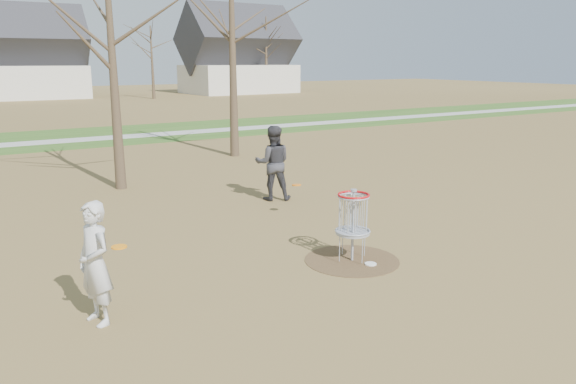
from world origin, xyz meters
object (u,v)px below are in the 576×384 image
(disc_grounded, at_px, (371,264))
(player_standing, at_px, (95,264))
(player_throwing, at_px, (273,163))
(disc_golf_basket, at_px, (353,214))

(disc_grounded, bearing_deg, player_standing, 176.95)
(player_throwing, relative_size, disc_golf_basket, 1.50)
(disc_golf_basket, bearing_deg, disc_grounded, -68.28)
(disc_grounded, distance_m, disc_golf_basket, 0.98)
(player_throwing, bearing_deg, disc_golf_basket, 103.73)
(player_throwing, height_order, disc_grounded, player_throwing)
(player_standing, bearing_deg, disc_grounded, 70.90)
(player_throwing, height_order, disc_golf_basket, player_throwing)
(player_throwing, bearing_deg, disc_grounded, 106.15)
(player_throwing, xyz_separation_m, disc_golf_basket, (-1.16, -4.95, -0.10))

